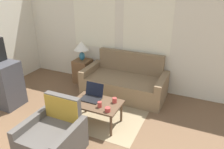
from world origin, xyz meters
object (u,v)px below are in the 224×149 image
Objects in this scene: table_lamp at (81,47)px; laptop at (92,95)px; cup_yellow at (115,100)px; couch at (125,83)px; armchair at (54,138)px; coffee_table at (97,105)px; cup_navy at (108,110)px; cup_white at (100,105)px.

table_lamp is 1.37× the size of laptop.
table_lamp is at bearing 138.18° from cup_yellow.
couch reaches higher than armchair.
coffee_table is 0.36m from cup_navy.
coffee_table is at bearing -34.47° from laptop.
couch is 19.76× the size of cup_yellow.
cup_white is at bearing -38.97° from laptop.
table_lamp is at bearing 172.58° from couch.
coffee_table is at bearing -50.82° from table_lamp.
cup_navy reaches higher than coffee_table.
cup_navy is (0.30, -0.18, 0.09)m from coffee_table.
coffee_table is at bearing 136.06° from cup_white.
table_lamp is 2.01m from cup_yellow.
armchair is at bearing -117.61° from cup_yellow.
coffee_table is 0.33m from cup_yellow.
cup_yellow is 0.93× the size of cup_white.
armchair is 0.95m from cup_navy.
couch is 1.49m from cup_navy.
armchair is 1.20m from cup_yellow.
cup_navy is at bearing 52.83° from armchair.
coffee_table is (0.25, 0.92, 0.12)m from armchair.
table_lamp is at bearing 129.74° from cup_white.
laptop is at bearing -99.78° from couch.
cup_yellow is at bearing 91.96° from cup_navy.
cup_navy is at bearing -32.20° from laptop.
cup_white reaches higher than coffee_table.
couch is at bearing 80.22° from laptop.
table_lamp reaches higher than cup_yellow.
table_lamp reaches higher than couch.
table_lamp is at bearing 127.46° from laptop.
cup_navy is at bearing -31.04° from coffee_table.
cup_yellow is 0.30m from cup_white.
cup_white is at bearing 65.13° from armchair.
cup_yellow reaches higher than coffee_table.
laptop is 3.75× the size of cup_navy.
cup_navy is at bearing -20.37° from cup_white.
coffee_table is at bearing 148.96° from cup_navy.
laptop is 0.34m from cup_white.
cup_yellow is (1.46, -1.31, -0.45)m from table_lamp.
laptop is at bearing 145.53° from coffee_table.
laptop is 0.44m from cup_yellow.
coffee_table is 9.20× the size of cup_navy.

